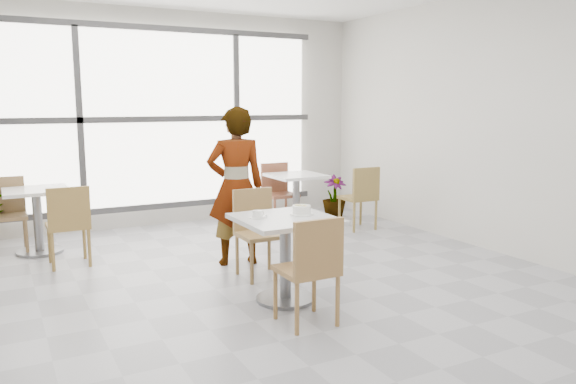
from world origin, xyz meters
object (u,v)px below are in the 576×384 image
coffee_cup (257,215)px  bg_table_right (296,193)px  bg_chair_right_near (361,194)px  bg_chair_right_far (278,189)px  chair_far (257,226)px  bg_chair_left_far (6,209)px  main_table (285,243)px  bg_table_left (37,211)px  bg_chair_left_near (68,221)px  chair_near (311,264)px  oatmeal_bowl (302,210)px  plant_right (334,196)px  person (236,187)px

coffee_cup → bg_table_right: coffee_cup is taller
bg_chair_right_near → bg_chair_right_far: (-0.83, 0.88, 0.00)m
coffee_cup → bg_chair_right_far: bg_chair_right_far is taller
chair_far → bg_chair_left_far: size_ratio=1.00×
main_table → bg_table_right: (1.48, 2.51, -0.04)m
bg_table_left → bg_chair_left_near: size_ratio=0.86×
bg_chair_left_far → bg_chair_right_near: same height
bg_chair_left_near → bg_chair_left_far: size_ratio=1.00×
chair_near → main_table: bearing=-98.6°
chair_near → oatmeal_bowl: (0.27, 0.64, 0.29)m
bg_chair_left_far → chair_far: bearing=-44.6°
bg_table_right → bg_chair_left_near: size_ratio=0.86×
chair_near → bg_table_left: chair_near is taller
main_table → bg_chair_right_far: size_ratio=0.92×
bg_chair_left_near → bg_chair_right_far: same height
main_table → oatmeal_bowl: bearing=8.5°
bg_chair_left_near → bg_chair_right_near: bearing=-180.0°
main_table → oatmeal_bowl: size_ratio=3.81×
bg_chair_right_near → bg_chair_left_far: bearing=-13.0°
bg_chair_right_far → plant_right: (0.96, 0.01, -0.18)m
bg_chair_left_near → plant_right: bg_chair_left_near is taller
bg_table_left → bg_chair_left_near: bg_chair_left_near is taller
chair_near → bg_chair_left_far: 4.11m
chair_near → coffee_cup: size_ratio=5.47×
main_table → bg_chair_left_near: bearing=128.1°
bg_chair_left_far → bg_chair_right_far: 3.48m
oatmeal_bowl → bg_chair_right_far: bearing=67.1°
person → plant_right: (2.26, 1.60, -0.52)m
main_table → bg_chair_right_near: 2.95m
main_table → plant_right: bearing=50.9°
main_table → bg_chair_right_far: 3.17m
main_table → person: person is taller
bg_chair_left_far → bg_chair_right_far: bearing=-1.9°
bg_chair_left_near → bg_chair_left_far: 1.15m
chair_near → bg_chair_right_near: size_ratio=1.00×
chair_near → plant_right: bearing=-124.8°
coffee_cup → bg_chair_right_far: (1.60, 2.79, -0.28)m
bg_chair_left_near → bg_chair_left_far: (-0.56, 1.00, 0.00)m
bg_chair_left_near → bg_chair_right_far: 3.05m
bg_chair_right_far → chair_near: bearing=-112.9°
person → oatmeal_bowl: bearing=106.4°
chair_near → bg_table_right: 3.49m
bg_chair_left_near → bg_chair_left_far: bearing=-60.7°
bg_table_right → bg_chair_right_near: 0.89m
chair_near → bg_chair_left_near: 2.96m
bg_chair_right_near → bg_table_left: bearing=-11.0°
chair_far → bg_table_right: bearing=51.0°
oatmeal_bowl → bg_chair_right_near: bg_chair_right_near is taller
chair_far → oatmeal_bowl: size_ratio=4.14×
chair_far → bg_chair_right_near: same height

